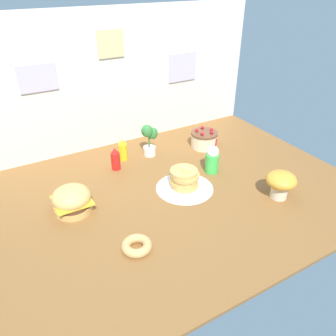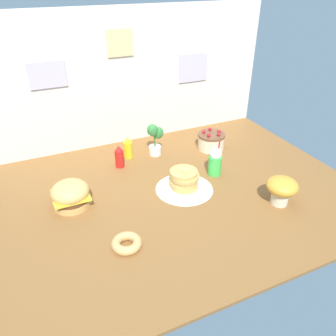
{
  "view_description": "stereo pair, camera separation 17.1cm",
  "coord_description": "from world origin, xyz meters",
  "px_view_note": "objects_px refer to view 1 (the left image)",
  "views": [
    {
      "loc": [
        -0.89,
        -1.51,
        1.24
      ],
      "look_at": [
        0.01,
        0.07,
        0.14
      ],
      "focal_mm": 35.49,
      "sensor_mm": 36.0,
      "label": 1
    },
    {
      "loc": [
        -0.74,
        -1.59,
        1.24
      ],
      "look_at": [
        0.01,
        0.07,
        0.14
      ],
      "focal_mm": 35.49,
      "sensor_mm": 36.0,
      "label": 2
    }
  ],
  "objects_px": {
    "ketchup_bottle": "(115,159)",
    "layer_cake": "(204,139)",
    "potted_plant": "(149,139)",
    "cream_soda_cup": "(212,159)",
    "donut_pink_glaze": "(137,245)",
    "burger": "(72,200)",
    "mustard_bottle": "(123,150)",
    "mushroom_stool": "(281,182)",
    "pancake_stack": "(184,180)"
  },
  "relations": [
    {
      "from": "ketchup_bottle",
      "to": "cream_soda_cup",
      "type": "bearing_deg",
      "value": -32.97
    },
    {
      "from": "layer_cake",
      "to": "mushroom_stool",
      "type": "distance_m",
      "value": 0.8
    },
    {
      "from": "layer_cake",
      "to": "cream_soda_cup",
      "type": "distance_m",
      "value": 0.39
    },
    {
      "from": "cream_soda_cup",
      "to": "donut_pink_glaze",
      "type": "relative_size",
      "value": 1.61
    },
    {
      "from": "burger",
      "to": "mustard_bottle",
      "type": "distance_m",
      "value": 0.66
    },
    {
      "from": "mustard_bottle",
      "to": "cream_soda_cup",
      "type": "xyz_separation_m",
      "value": [
        0.47,
        -0.48,
        0.02
      ]
    },
    {
      "from": "pancake_stack",
      "to": "ketchup_bottle",
      "type": "xyz_separation_m",
      "value": [
        -0.29,
        0.45,
        0.02
      ]
    },
    {
      "from": "burger",
      "to": "donut_pink_glaze",
      "type": "bearing_deg",
      "value": -68.22
    },
    {
      "from": "ketchup_bottle",
      "to": "cream_soda_cup",
      "type": "height_order",
      "value": "cream_soda_cup"
    },
    {
      "from": "donut_pink_glaze",
      "to": "potted_plant",
      "type": "bearing_deg",
      "value": 59.19
    },
    {
      "from": "pancake_stack",
      "to": "ketchup_bottle",
      "type": "height_order",
      "value": "ketchup_bottle"
    },
    {
      "from": "burger",
      "to": "layer_cake",
      "type": "bearing_deg",
      "value": 14.29
    },
    {
      "from": "potted_plant",
      "to": "mushroom_stool",
      "type": "relative_size",
      "value": 1.39
    },
    {
      "from": "mushroom_stool",
      "to": "cream_soda_cup",
      "type": "bearing_deg",
      "value": 111.86
    },
    {
      "from": "mushroom_stool",
      "to": "mustard_bottle",
      "type": "bearing_deg",
      "value": 125.07
    },
    {
      "from": "pancake_stack",
      "to": "cream_soda_cup",
      "type": "distance_m",
      "value": 0.29
    },
    {
      "from": "mustard_bottle",
      "to": "cream_soda_cup",
      "type": "bearing_deg",
      "value": -45.21
    },
    {
      "from": "burger",
      "to": "mushroom_stool",
      "type": "xyz_separation_m",
      "value": [
        1.16,
        -0.51,
        0.03
      ]
    },
    {
      "from": "pancake_stack",
      "to": "mustard_bottle",
      "type": "height_order",
      "value": "mustard_bottle"
    },
    {
      "from": "pancake_stack",
      "to": "cream_soda_cup",
      "type": "bearing_deg",
      "value": 15.71
    },
    {
      "from": "ketchup_bottle",
      "to": "potted_plant",
      "type": "bearing_deg",
      "value": 12.18
    },
    {
      "from": "ketchup_bottle",
      "to": "donut_pink_glaze",
      "type": "bearing_deg",
      "value": -104.89
    },
    {
      "from": "pancake_stack",
      "to": "layer_cake",
      "type": "relative_size",
      "value": 1.36
    },
    {
      "from": "potted_plant",
      "to": "burger",
      "type": "bearing_deg",
      "value": -151.28
    },
    {
      "from": "mushroom_stool",
      "to": "potted_plant",
      "type": "bearing_deg",
      "value": 116.82
    },
    {
      "from": "ketchup_bottle",
      "to": "layer_cake",
      "type": "bearing_deg",
      "value": -2.22
    },
    {
      "from": "mustard_bottle",
      "to": "cream_soda_cup",
      "type": "relative_size",
      "value": 0.67
    },
    {
      "from": "burger",
      "to": "pancake_stack",
      "type": "bearing_deg",
      "value": -10.32
    },
    {
      "from": "potted_plant",
      "to": "ketchup_bottle",
      "type": "bearing_deg",
      "value": -167.82
    },
    {
      "from": "mustard_bottle",
      "to": "mushroom_stool",
      "type": "bearing_deg",
      "value": -54.93
    },
    {
      "from": "ketchup_bottle",
      "to": "cream_soda_cup",
      "type": "xyz_separation_m",
      "value": [
        0.57,
        -0.37,
        0.02
      ]
    },
    {
      "from": "ketchup_bottle",
      "to": "mushroom_stool",
      "type": "xyz_separation_m",
      "value": [
        0.76,
        -0.83,
        0.03
      ]
    },
    {
      "from": "ketchup_bottle",
      "to": "mustard_bottle",
      "type": "height_order",
      "value": "same"
    },
    {
      "from": "burger",
      "to": "cream_soda_cup",
      "type": "height_order",
      "value": "cream_soda_cup"
    },
    {
      "from": "potted_plant",
      "to": "layer_cake",
      "type": "bearing_deg",
      "value": -12.03
    },
    {
      "from": "mustard_bottle",
      "to": "donut_pink_glaze",
      "type": "bearing_deg",
      "value": -109.13
    },
    {
      "from": "cream_soda_cup",
      "to": "donut_pink_glaze",
      "type": "height_order",
      "value": "cream_soda_cup"
    },
    {
      "from": "layer_cake",
      "to": "donut_pink_glaze",
      "type": "height_order",
      "value": "layer_cake"
    },
    {
      "from": "ketchup_bottle",
      "to": "mustard_bottle",
      "type": "bearing_deg",
      "value": 45.84
    },
    {
      "from": "ketchup_bottle",
      "to": "cream_soda_cup",
      "type": "relative_size",
      "value": 0.67
    },
    {
      "from": "cream_soda_cup",
      "to": "potted_plant",
      "type": "height_order",
      "value": "potted_plant"
    },
    {
      "from": "pancake_stack",
      "to": "mushroom_stool",
      "type": "distance_m",
      "value": 0.6
    },
    {
      "from": "mushroom_stool",
      "to": "burger",
      "type": "bearing_deg",
      "value": 156.36
    },
    {
      "from": "ketchup_bottle",
      "to": "potted_plant",
      "type": "xyz_separation_m",
      "value": [
        0.3,
        0.07,
        0.06
      ]
    },
    {
      "from": "ketchup_bottle",
      "to": "potted_plant",
      "type": "relative_size",
      "value": 0.66
    },
    {
      "from": "mustard_bottle",
      "to": "burger",
      "type": "bearing_deg",
      "value": -139.84
    },
    {
      "from": "ketchup_bottle",
      "to": "mushroom_stool",
      "type": "bearing_deg",
      "value": -47.66
    },
    {
      "from": "layer_cake",
      "to": "ketchup_bottle",
      "type": "bearing_deg",
      "value": 177.78
    },
    {
      "from": "burger",
      "to": "layer_cake",
      "type": "relative_size",
      "value": 1.06
    },
    {
      "from": "mustard_bottle",
      "to": "donut_pink_glaze",
      "type": "relative_size",
      "value": 1.08
    }
  ]
}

